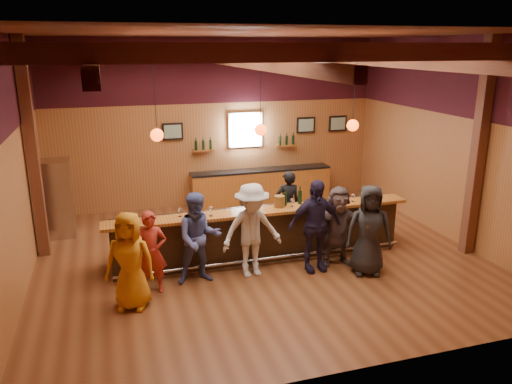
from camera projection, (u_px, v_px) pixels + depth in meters
room at (260, 103)px, 9.64m from camera, size 9.04×9.00×4.52m
bar_counter at (259, 232)px, 10.49m from camera, size 6.30×1.07×1.11m
back_bar_cabinet at (261, 186)px, 14.11m from camera, size 4.00×0.52×0.95m
window at (245, 130)px, 13.76m from camera, size 0.95×0.09×0.95m
framed_pictures at (275, 127)px, 13.98m from camera, size 5.35×0.05×0.45m
wine_shelves at (246, 145)px, 13.82m from camera, size 3.00×0.18×0.30m
pendant_lights at (260, 130)px, 9.73m from camera, size 4.24×0.24×1.37m
stainless_fridge at (57, 198)px, 11.48m from camera, size 0.70×0.70×1.80m
customer_orange at (130, 261)px, 8.28m from camera, size 0.96×0.78×1.69m
customer_redvest at (152, 252)px, 8.85m from camera, size 0.59×0.43×1.51m
customer_denim at (199, 238)px, 9.19m from camera, size 0.86×0.68×1.74m
customer_white at (252, 231)px, 9.44m from camera, size 1.24×0.78×1.84m
customer_navy at (315, 226)px, 9.67m from camera, size 1.09×0.47×1.85m
customer_brown at (338, 226)px, 9.98m from camera, size 1.56×0.65×1.63m
customer_dark at (369, 230)px, 9.53m from camera, size 1.01×0.82×1.78m
bartender at (288, 205)px, 11.40m from camera, size 0.60×0.41×1.58m
ice_bucket at (279, 201)px, 10.17m from camera, size 0.22×0.22×0.24m
bottle_a at (285, 199)px, 10.27m from camera, size 0.08×0.08×0.36m
bottle_b at (300, 197)px, 10.36m from camera, size 0.08×0.08×0.37m
glass_a at (124, 217)px, 9.24m from camera, size 0.08×0.08×0.17m
glass_b at (150, 215)px, 9.33m from camera, size 0.08×0.08×0.18m
glass_c at (180, 210)px, 9.60m from camera, size 0.08×0.08×0.17m
glass_d at (211, 209)px, 9.63m from camera, size 0.09×0.09×0.20m
glass_e at (244, 204)px, 9.94m from camera, size 0.08×0.08×0.18m
glass_f at (292, 201)px, 10.20m from camera, size 0.08×0.08×0.17m
glass_g at (336, 197)px, 10.40m from camera, size 0.09×0.09×0.20m
glass_h at (353, 196)px, 10.53m from camera, size 0.08×0.08×0.17m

